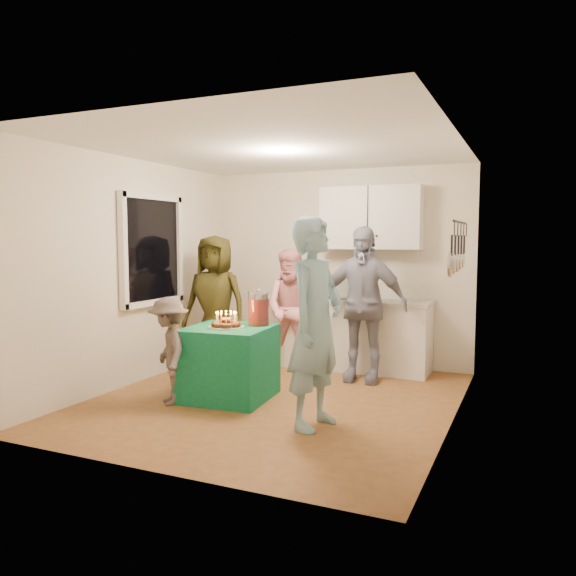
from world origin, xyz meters
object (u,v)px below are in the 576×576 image
at_px(microwave, 347,288).
at_px(woman_back_right, 362,304).
at_px(woman_back_center, 293,310).
at_px(punch_jar, 259,309).
at_px(counter, 344,335).
at_px(man_birthday, 315,323).
at_px(woman_back_left, 215,303).
at_px(child_near_left, 169,351).
at_px(party_table, 229,363).

bearing_deg(microwave, woman_back_right, -46.45).
height_order(woman_back_center, woman_back_right, woman_back_right).
bearing_deg(punch_jar, microwave, 73.30).
xyz_separation_m(counter, man_birthday, (0.48, -2.30, 0.51)).
distance_m(counter, woman_back_center, 0.76).
distance_m(punch_jar, man_birthday, 1.17).
height_order(counter, microwave, microwave).
bearing_deg(man_birthday, woman_back_left, 61.16).
relative_size(woman_back_center, child_near_left, 1.42).
bearing_deg(man_birthday, punch_jar, 61.44).
height_order(counter, punch_jar, punch_jar).
relative_size(woman_back_right, child_near_left, 1.67).
height_order(woman_back_left, woman_back_right, woman_back_right).
relative_size(microwave, man_birthday, 0.27).
height_order(punch_jar, man_birthday, man_birthday).
bearing_deg(child_near_left, party_table, 88.42).
height_order(microwave, woman_back_center, woman_back_center).
bearing_deg(woman_back_left, punch_jar, -44.03).
distance_m(counter, child_near_left, 2.51).
distance_m(punch_jar, woman_back_right, 1.34).
bearing_deg(party_table, punch_jar, 46.17).
bearing_deg(party_table, microwave, 68.83).
bearing_deg(woman_back_center, woman_back_right, -18.95).
relative_size(counter, woman_back_center, 1.41).
relative_size(counter, party_table, 2.59).
height_order(woman_back_left, child_near_left, woman_back_left).
xyz_separation_m(microwave, party_table, (-0.71, -1.82, -0.67)).
distance_m(woman_back_left, child_near_left, 1.55).
xyz_separation_m(party_table, woman_back_center, (0.10, 1.47, 0.40)).
xyz_separation_m(counter, child_near_left, (-1.13, -2.24, 0.12)).
bearing_deg(woman_back_center, child_near_left, -114.46).
xyz_separation_m(counter, microwave, (0.03, 0.00, 0.62)).
height_order(punch_jar, woman_back_center, woman_back_center).
relative_size(party_table, child_near_left, 0.78).
bearing_deg(microwave, woman_back_center, -140.16).
height_order(man_birthday, woman_back_right, man_birthday).
bearing_deg(party_table, counter, 69.77).
relative_size(punch_jar, woman_back_left, 0.20).
bearing_deg(party_table, woman_back_center, 86.11).
bearing_deg(woman_back_center, woman_back_left, -163.27).
bearing_deg(man_birthday, party_table, 76.85).
bearing_deg(microwave, party_table, -101.37).
height_order(punch_jar, woman_back_right, woman_back_right).
distance_m(woman_back_right, child_near_left, 2.32).
xyz_separation_m(microwave, woman_back_left, (-1.51, -0.77, -0.19)).
height_order(microwave, man_birthday, man_birthday).
xyz_separation_m(woman_back_left, woman_back_right, (1.87, 0.23, 0.05)).
distance_m(counter, woman_back_right, 0.82).
bearing_deg(punch_jar, woman_back_left, 141.71).
bearing_deg(woman_back_right, microwave, 121.63).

